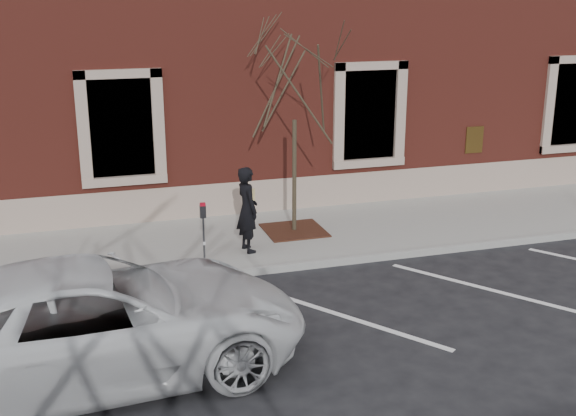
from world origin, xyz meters
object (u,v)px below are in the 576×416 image
object	(u,v)px
man	(247,209)
white_truck	(94,321)
parking_meter	(203,222)
sapling	(295,88)

from	to	relation	value
man	white_truck	size ratio (longest dim) A/B	0.29
parking_meter	sapling	bearing A→B (deg)	22.68
sapling	white_truck	distance (m)	7.19
man	sapling	world-z (taller)	sapling
man	sapling	distance (m)	2.82
parking_meter	white_truck	xyz separation A→B (m)	(-2.26, -3.58, -0.17)
parking_meter	white_truck	distance (m)	4.23
man	parking_meter	world-z (taller)	man
man	sapling	bearing A→B (deg)	-63.72
man	parking_meter	size ratio (longest dim) A/B	1.44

